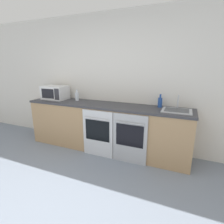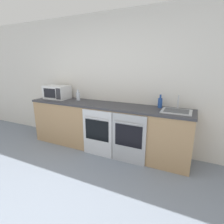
{
  "view_description": "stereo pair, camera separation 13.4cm",
  "coord_description": "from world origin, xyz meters",
  "px_view_note": "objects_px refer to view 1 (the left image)",
  "views": [
    {
      "loc": [
        1.39,
        -0.99,
        1.64
      ],
      "look_at": [
        0.15,
        1.93,
        0.78
      ],
      "focal_mm": 28.0,
      "sensor_mm": 36.0,
      "label": 1
    },
    {
      "loc": [
        1.51,
        -0.94,
        1.64
      ],
      "look_at": [
        0.15,
        1.93,
        0.78
      ],
      "focal_mm": 28.0,
      "sensor_mm": 36.0,
      "label": 2
    }
  ],
  "objects_px": {
    "oven_left": "(98,133)",
    "bottle_blue": "(160,102)",
    "oven_right": "(130,139)",
    "sink": "(177,110)",
    "bottle_clear": "(77,96)",
    "microwave": "(55,93)"
  },
  "relations": [
    {
      "from": "microwave",
      "to": "bottle_clear",
      "type": "bearing_deg",
      "value": 6.23
    },
    {
      "from": "oven_right",
      "to": "microwave",
      "type": "height_order",
      "value": "microwave"
    },
    {
      "from": "microwave",
      "to": "bottle_clear",
      "type": "distance_m",
      "value": 0.52
    },
    {
      "from": "oven_left",
      "to": "bottle_blue",
      "type": "relative_size",
      "value": 3.81
    },
    {
      "from": "bottle_clear",
      "to": "bottle_blue",
      "type": "bearing_deg",
      "value": 2.19
    },
    {
      "from": "microwave",
      "to": "bottle_blue",
      "type": "bearing_deg",
      "value": 3.14
    },
    {
      "from": "bottle_blue",
      "to": "bottle_clear",
      "type": "distance_m",
      "value": 1.68
    },
    {
      "from": "bottle_blue",
      "to": "microwave",
      "type": "bearing_deg",
      "value": -176.86
    },
    {
      "from": "bottle_clear",
      "to": "sink",
      "type": "bearing_deg",
      "value": -3.04
    },
    {
      "from": "microwave",
      "to": "bottle_blue",
      "type": "relative_size",
      "value": 2.3
    },
    {
      "from": "oven_right",
      "to": "microwave",
      "type": "bearing_deg",
      "value": 168.92
    },
    {
      "from": "bottle_blue",
      "to": "bottle_clear",
      "type": "height_order",
      "value": "same"
    },
    {
      "from": "oven_left",
      "to": "sink",
      "type": "distance_m",
      "value": 1.42
    },
    {
      "from": "bottle_blue",
      "to": "sink",
      "type": "distance_m",
      "value": 0.35
    },
    {
      "from": "oven_left",
      "to": "bottle_blue",
      "type": "distance_m",
      "value": 1.24
    },
    {
      "from": "oven_left",
      "to": "sink",
      "type": "bearing_deg",
      "value": 13.29
    },
    {
      "from": "oven_left",
      "to": "bottle_clear",
      "type": "bearing_deg",
      "value": 148.99
    },
    {
      "from": "oven_right",
      "to": "bottle_blue",
      "type": "height_order",
      "value": "bottle_blue"
    },
    {
      "from": "microwave",
      "to": "bottle_clear",
      "type": "relative_size",
      "value": 2.31
    },
    {
      "from": "bottle_clear",
      "to": "sink",
      "type": "height_order",
      "value": "sink"
    },
    {
      "from": "oven_right",
      "to": "sink",
      "type": "xyz_separation_m",
      "value": [
        0.68,
        0.31,
        0.49
      ]
    },
    {
      "from": "bottle_blue",
      "to": "oven_right",
      "type": "bearing_deg",
      "value": -129.54
    }
  ]
}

